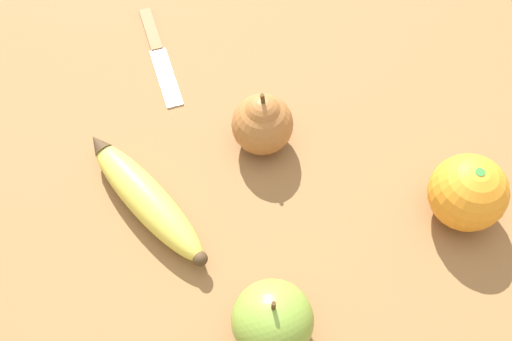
{
  "coord_description": "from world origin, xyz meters",
  "views": [
    {
      "loc": [
        0.33,
        0.07,
        0.62
      ],
      "look_at": [
        -0.02,
        -0.02,
        0.03
      ],
      "focal_mm": 42.0,
      "sensor_mm": 36.0,
      "label": 1
    }
  ],
  "objects": [
    {
      "name": "ground_plane",
      "position": [
        0.0,
        0.0,
        0.0
      ],
      "size": [
        3.0,
        3.0,
        0.0
      ],
      "primitive_type": "plane",
      "color": "olive"
    },
    {
      "name": "paring_knife",
      "position": [
        -0.19,
        -0.2,
        0.0
      ],
      "size": [
        0.17,
        0.12,
        0.01
      ],
      "rotation": [
        0.0,
        0.0,
        5.28
      ],
      "color": "silver",
      "rests_on": "ground_plane"
    },
    {
      "name": "pear",
      "position": [
        -0.08,
        -0.02,
        0.04
      ],
      "size": [
        0.08,
        0.08,
        0.09
      ],
      "color": "#A36633",
      "rests_on": "ground_plane"
    },
    {
      "name": "banana",
      "position": [
        0.04,
        -0.13,
        0.02
      ],
      "size": [
        0.15,
        0.19,
        0.04
      ],
      "rotation": [
        0.0,
        0.0,
        4.12
      ],
      "color": "#DBCC4C",
      "rests_on": "ground_plane"
    },
    {
      "name": "orange",
      "position": [
        -0.04,
        0.22,
        0.04
      ],
      "size": [
        0.09,
        0.09,
        0.09
      ],
      "color": "orange",
      "rests_on": "ground_plane"
    },
    {
      "name": "apple",
      "position": [
        0.15,
        0.04,
        0.04
      ],
      "size": [
        0.08,
        0.08,
        0.09
      ],
      "color": "olive",
      "rests_on": "ground_plane"
    }
  ]
}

